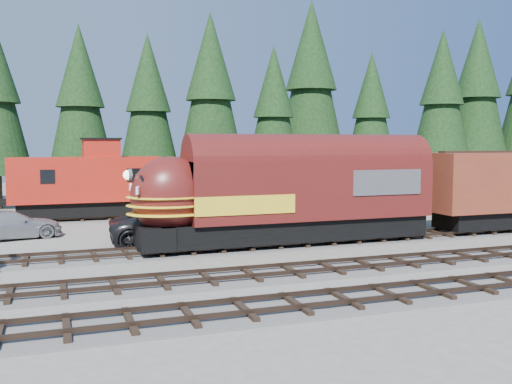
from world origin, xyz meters
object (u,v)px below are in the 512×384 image
object	(u,v)px
depot	(300,181)
pickup_truck_a	(175,226)
pickup_truck_b	(10,225)
locomotive	(280,197)
caboose	(88,183)

from	to	relation	value
depot	pickup_truck_a	size ratio (longest dim) A/B	1.86
depot	pickup_truck_b	world-z (taller)	depot
depot	pickup_truck_b	distance (m)	17.74
locomotive	pickup_truck_b	xyz separation A→B (m)	(-13.51, 7.22, -1.78)
caboose	pickup_truck_b	world-z (taller)	caboose
depot	caboose	bearing A→B (deg)	149.87
locomotive	caboose	xyz separation A→B (m)	(-8.84, 14.00, 0.04)
caboose	pickup_truck_b	bearing A→B (deg)	-124.59
locomotive	caboose	distance (m)	16.56
depot	pickup_truck_b	size ratio (longest dim) A/B	2.27
depot	locomotive	size ratio (longest dim) A/B	0.78
pickup_truck_b	caboose	bearing A→B (deg)	-48.13
locomotive	pickup_truck_a	world-z (taller)	locomotive
caboose	pickup_truck_b	xyz separation A→B (m)	(-4.67, -6.78, -1.82)
locomotive	pickup_truck_a	bearing A→B (deg)	152.45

